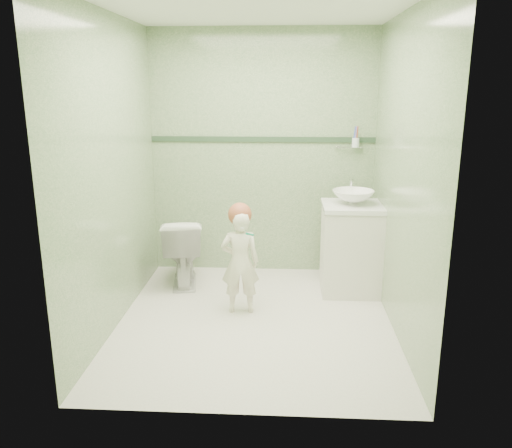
{
  "coord_description": "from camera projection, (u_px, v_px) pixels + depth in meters",
  "views": [
    {
      "loc": [
        0.23,
        -3.88,
        1.86
      ],
      "look_at": [
        0.0,
        0.15,
        0.78
      ],
      "focal_mm": 36.37,
      "sensor_mm": 36.0,
      "label": 1
    }
  ],
  "objects": [
    {
      "name": "toddler",
      "position": [
        240.0,
        262.0,
        4.31
      ],
      "size": [
        0.34,
        0.24,
        0.88
      ],
      "primitive_type": "imported",
      "rotation": [
        0.0,
        0.0,
        3.23
      ],
      "color": "white",
      "rests_on": "ground"
    },
    {
      "name": "counter",
      "position": [
        353.0,
        206.0,
        4.65
      ],
      "size": [
        0.54,
        0.52,
        0.04
      ],
      "primitive_type": "cube",
      "color": "white",
      "rests_on": "vanity"
    },
    {
      "name": "trim_stripe",
      "position": [
        262.0,
        139.0,
        5.08
      ],
      "size": [
        2.2,
        0.02,
        0.05
      ],
      "primitive_type": "cube",
      "color": "#2B442E",
      "rests_on": "room_shell"
    },
    {
      "name": "room_shell",
      "position": [
        255.0,
        176.0,
        3.92
      ],
      "size": [
        2.5,
        2.54,
        2.4
      ],
      "color": "gray",
      "rests_on": "ground"
    },
    {
      "name": "ground",
      "position": [
        255.0,
        321.0,
        4.24
      ],
      "size": [
        2.5,
        2.5,
        0.0
      ],
      "primitive_type": "plane",
      "color": "beige",
      "rests_on": "ground"
    },
    {
      "name": "faucet",
      "position": [
        351.0,
        185.0,
        4.79
      ],
      "size": [
        0.03,
        0.13,
        0.18
      ],
      "color": "silver",
      "rests_on": "counter"
    },
    {
      "name": "toilet",
      "position": [
        183.0,
        251.0,
        4.96
      ],
      "size": [
        0.47,
        0.7,
        0.66
      ],
      "primitive_type": "imported",
      "rotation": [
        0.0,
        0.0,
        3.31
      ],
      "color": "white",
      "rests_on": "ground"
    },
    {
      "name": "hair_cap",
      "position": [
        240.0,
        214.0,
        4.23
      ],
      "size": [
        0.2,
        0.2,
        0.2
      ],
      "primitive_type": "sphere",
      "color": "#9F5234",
      "rests_on": "toddler"
    },
    {
      "name": "vanity",
      "position": [
        351.0,
        250.0,
        4.76
      ],
      "size": [
        0.52,
        0.5,
        0.8
      ],
      "primitive_type": "cube",
      "color": "silver",
      "rests_on": "ground"
    },
    {
      "name": "basin",
      "position": [
        353.0,
        197.0,
        4.63
      ],
      "size": [
        0.37,
        0.37,
        0.13
      ],
      "primitive_type": "imported",
      "color": "white",
      "rests_on": "counter"
    },
    {
      "name": "cup_holder",
      "position": [
        355.0,
        142.0,
        4.98
      ],
      "size": [
        0.26,
        0.07,
        0.21
      ],
      "color": "silver",
      "rests_on": "room_shell"
    },
    {
      "name": "teal_toothbrush",
      "position": [
        249.0,
        234.0,
        4.12
      ],
      "size": [
        0.11,
        0.14,
        0.08
      ],
      "color": "#0E8565",
      "rests_on": "toddler"
    }
  ]
}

